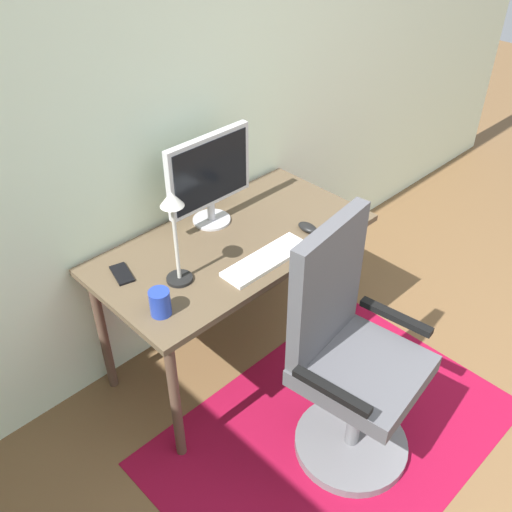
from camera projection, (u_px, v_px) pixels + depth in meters
wall_back at (189, 88)px, 2.58m from camera, size 6.00×0.10×2.60m
area_rug at (333, 433)px, 2.66m from camera, size 1.60×1.11×0.01m
desk at (234, 254)px, 2.67m from camera, size 1.29×0.66×0.73m
monitor at (209, 175)px, 2.61m from camera, size 0.46×0.18×0.44m
keyboard at (266, 259)px, 2.50m from camera, size 0.43×0.13×0.02m
computer_mouse at (308, 227)px, 2.68m from camera, size 0.06×0.10×0.03m
coffee_cup at (160, 303)px, 2.21m from camera, size 0.08×0.08×0.11m
cell_phone at (122, 274)px, 2.43m from camera, size 0.10×0.15×0.01m
desk_lamp at (174, 223)px, 2.23m from camera, size 0.11×0.11×0.42m
office_chair at (348, 368)px, 2.35m from camera, size 0.57×0.51×1.13m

